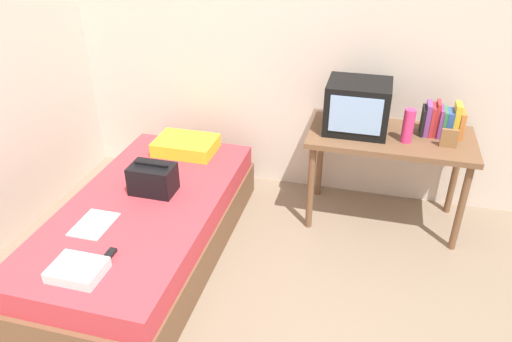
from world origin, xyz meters
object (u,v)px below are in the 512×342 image
object	(u,v)px
desk	(390,146)
magazine	(94,224)
water_bottle	(408,126)
book_row	(442,121)
handbag	(153,179)
pillow	(186,145)
picture_frame	(449,138)
remote_dark	(107,257)
folded_towel	(78,270)
bed	(146,228)
tv	(358,106)

from	to	relation	value
desk	magazine	bearing A→B (deg)	-146.22
desk	magazine	xyz separation A→B (m)	(-1.73, -1.16, -0.20)
water_bottle	book_row	bearing A→B (deg)	36.49
book_row	handbag	xyz separation A→B (m)	(-1.87, -0.79, -0.30)
desk	pillow	xyz separation A→B (m)	(-1.55, -0.08, -0.15)
water_bottle	picture_frame	xyz separation A→B (m)	(0.27, -0.01, -0.05)
handbag	remote_dark	bearing A→B (deg)	-85.99
picture_frame	pillow	xyz separation A→B (m)	(-1.92, 0.01, -0.31)
desk	magazine	size ratio (longest dim) A/B	4.00
handbag	remote_dark	size ratio (longest dim) A/B	1.92
remote_dark	folded_towel	xyz separation A→B (m)	(-0.08, -0.15, 0.02)
bed	pillow	xyz separation A→B (m)	(0.01, 0.76, 0.27)
remote_dark	picture_frame	bearing A→B (deg)	35.64
desk	tv	size ratio (longest dim) A/B	2.64
pillow	folded_towel	bearing A→B (deg)	-90.82
desk	water_bottle	size ratio (longest dim) A/B	4.87
picture_frame	folded_towel	world-z (taller)	picture_frame
tv	folded_towel	bearing A→B (deg)	-129.22
water_bottle	folded_towel	distance (m)	2.27
handbag	pillow	bearing A→B (deg)	91.10
picture_frame	pillow	distance (m)	1.94
book_row	folded_towel	distance (m)	2.56
desk	handbag	distance (m)	1.69
picture_frame	magazine	bearing A→B (deg)	-153.25
desk	water_bottle	world-z (taller)	water_bottle
magazine	book_row	bearing A→B (deg)	31.15
handbag	folded_towel	world-z (taller)	handbag
tv	magazine	size ratio (longest dim) A/B	1.52
water_bottle	remote_dark	distance (m)	2.12
water_bottle	folded_towel	size ratio (longest dim) A/B	0.85
magazine	remote_dark	bearing A→B (deg)	-47.86
water_bottle	handbag	size ratio (longest dim) A/B	0.79
tv	water_bottle	bearing A→B (deg)	-17.11
desk	bed	bearing A→B (deg)	-151.49
tv	book_row	xyz separation A→B (m)	(0.59, 0.06, -0.07)
bed	magazine	xyz separation A→B (m)	(-0.18, -0.31, 0.22)
remote_dark	tv	bearing A→B (deg)	49.83
bed	handbag	xyz separation A→B (m)	(0.02, 0.14, 0.32)
handbag	remote_dark	world-z (taller)	handbag
remote_dark	desk	bearing A→B (deg)	43.89
desk	handbag	bearing A→B (deg)	-155.41
bed	water_bottle	bearing A→B (deg)	24.71
bed	folded_towel	world-z (taller)	folded_towel
pillow	remote_dark	world-z (taller)	pillow
desk	folded_towel	size ratio (longest dim) A/B	4.14
pillow	handbag	distance (m)	0.62
tv	picture_frame	xyz separation A→B (m)	(0.63, -0.12, -0.11)
tv	handbag	size ratio (longest dim) A/B	1.47
bed	picture_frame	xyz separation A→B (m)	(1.93, 0.75, 0.58)
tv	magazine	world-z (taller)	tv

